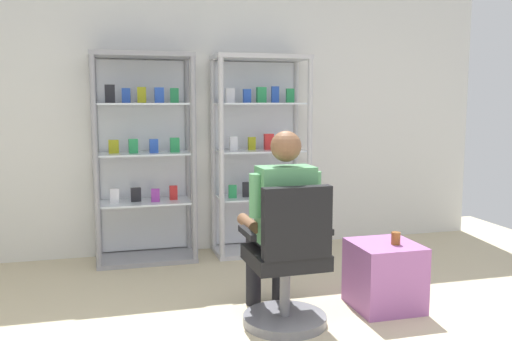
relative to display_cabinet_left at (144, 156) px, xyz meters
name	(u,v)px	position (x,y,z in m)	size (l,w,h in m)	color
back_wall	(198,114)	(0.55, 0.24, 0.38)	(6.00, 0.10, 2.70)	silver
display_cabinet_left	(144,156)	(0.00, 0.00, 0.00)	(0.90, 0.45, 1.90)	gray
display_cabinet_right	(259,154)	(1.10, 0.00, 0.00)	(0.90, 0.45, 1.90)	#B7B7BC
office_chair	(288,269)	(0.79, -1.84, -0.57)	(0.57, 0.56, 0.96)	slate
seated_shopkeeper	(280,216)	(0.78, -1.68, -0.26)	(0.49, 0.57, 1.29)	black
storage_crate	(384,275)	(1.57, -1.69, -0.73)	(0.45, 0.47, 0.47)	#9E599E
tea_glass	(396,238)	(1.62, -1.74, -0.45)	(0.06, 0.06, 0.09)	brown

